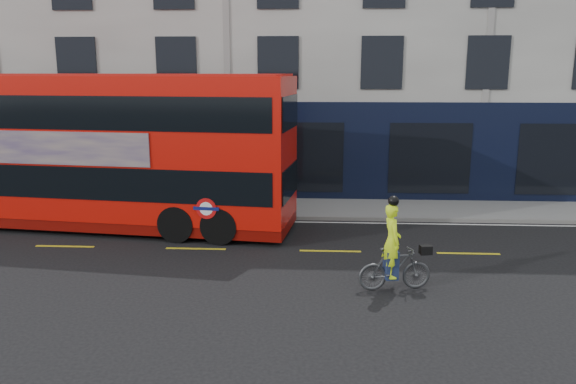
{
  "coord_description": "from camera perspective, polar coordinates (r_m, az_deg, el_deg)",
  "views": [
    {
      "loc": [
        3.65,
        -14.29,
        5.18
      ],
      "look_at": [
        2.71,
        2.34,
        1.58
      ],
      "focal_mm": 35.0,
      "sensor_mm": 36.0,
      "label": 1
    }
  ],
  "objects": [
    {
      "name": "lane_dashes",
      "position": [
        17.01,
        -9.35,
        -5.7
      ],
      "size": [
        58.0,
        0.12,
        0.01
      ],
      "primitive_type": null,
      "color": "gold",
      "rests_on": "ground"
    },
    {
      "name": "bus",
      "position": [
        19.61,
        -18.17,
        4.06
      ],
      "size": [
        12.87,
        4.32,
        5.1
      ],
      "rotation": [
        0.0,
        0.0,
        -0.12
      ],
      "color": "red",
      "rests_on": "ground"
    },
    {
      "name": "building_terrace",
      "position": [
        27.58,
        -4.56,
        16.95
      ],
      "size": [
        50.0,
        10.07,
        15.0
      ],
      "color": "beige",
      "rests_on": "ground"
    },
    {
      "name": "kerb",
      "position": [
        20.29,
        -7.23,
        -2.52
      ],
      "size": [
        60.0,
        0.12,
        0.13
      ],
      "primitive_type": "cube",
      "color": "slate",
      "rests_on": "ground"
    },
    {
      "name": "cyclist",
      "position": [
        13.75,
        10.71,
        -6.68
      ],
      "size": [
        1.84,
        0.8,
        2.33
      ],
      "rotation": [
        0.0,
        0.0,
        0.17
      ],
      "color": "#424447",
      "rests_on": "ground"
    },
    {
      "name": "road_edge_line",
      "position": [
        20.02,
        -7.38,
        -2.91
      ],
      "size": [
        58.0,
        0.1,
        0.01
      ],
      "primitive_type": "cube",
      "color": "silver",
      "rests_on": "ground"
    },
    {
      "name": "ground",
      "position": [
        15.63,
        -10.54,
        -7.38
      ],
      "size": [
        120.0,
        120.0,
        0.0
      ],
      "primitive_type": "plane",
      "color": "black",
      "rests_on": "ground"
    },
    {
      "name": "pavement",
      "position": [
        21.72,
        -6.52,
        -1.54
      ],
      "size": [
        60.0,
        3.0,
        0.12
      ],
      "primitive_type": "cube",
      "color": "gray",
      "rests_on": "ground"
    }
  ]
}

